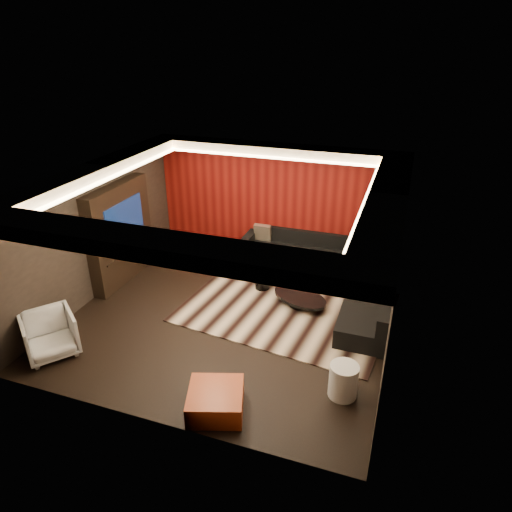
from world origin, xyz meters
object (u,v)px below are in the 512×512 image
at_px(coffee_table, 300,300).
at_px(drum_stool, 262,280).
at_px(white_side_table, 343,381).
at_px(sectional_sofa, 336,273).
at_px(orange_ottoman, 216,401).
at_px(armchair, 50,335).

relative_size(coffee_table, drum_stool, 3.26).
bearing_deg(coffee_table, white_side_table, -61.50).
distance_m(drum_stool, sectional_sofa, 1.64).
bearing_deg(white_side_table, coffee_table, 118.50).
distance_m(coffee_table, white_side_table, 2.64).
height_order(orange_ottoman, armchair, armchair).
height_order(white_side_table, orange_ottoman, white_side_table).
height_order(white_side_table, armchair, armchair).
xyz_separation_m(drum_stool, white_side_table, (2.19, -2.70, 0.07)).
relative_size(coffee_table, sectional_sofa, 0.33).
bearing_deg(sectional_sofa, armchair, -136.28).
xyz_separation_m(coffee_table, white_side_table, (1.26, -2.32, 0.16)).
bearing_deg(white_side_table, armchair, -172.97).
bearing_deg(armchair, coffee_table, -13.14).
xyz_separation_m(white_side_table, orange_ottoman, (-1.72, -0.93, -0.10)).
bearing_deg(coffee_table, armchair, -141.65).
bearing_deg(coffee_table, drum_stool, 157.51).
bearing_deg(armchair, white_side_table, -44.46).
relative_size(drum_stool, orange_ottoman, 0.47).
xyz_separation_m(coffee_table, orange_ottoman, (-0.46, -3.24, 0.06)).
height_order(drum_stool, orange_ottoman, drum_stool).
bearing_deg(drum_stool, white_side_table, -50.97).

